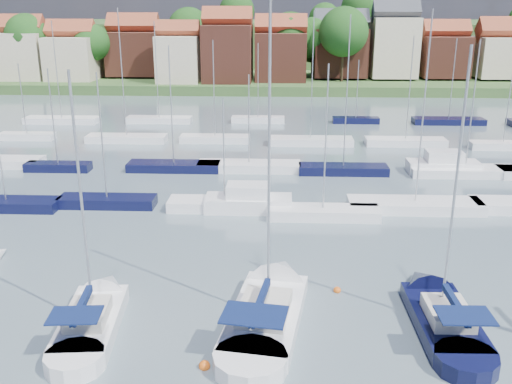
{
  "coord_description": "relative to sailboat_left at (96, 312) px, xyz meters",
  "views": [
    {
      "loc": [
        -2.74,
        -23.62,
        15.8
      ],
      "look_at": [
        -4.43,
        14.0,
        3.55
      ],
      "focal_mm": 40.0,
      "sensor_mm": 36.0,
      "label": 1
    }
  ],
  "objects": [
    {
      "name": "ground",
      "position": [
        12.43,
        37.25,
        -0.36
      ],
      "size": [
        260.0,
        260.0,
        0.0
      ],
      "primitive_type": "plane",
      "color": "#4D5F69",
      "rests_on": "ground"
    },
    {
      "name": "buoy_e",
      "position": [
        13.08,
        3.57,
        -0.36
      ],
      "size": [
        0.44,
        0.44,
        0.44
      ],
      "primitive_type": "sphere",
      "color": "#D85914",
      "rests_on": "ground"
    },
    {
      "name": "buoy_c",
      "position": [
        6.32,
        -4.1,
        -0.36
      ],
      "size": [
        0.54,
        0.54,
        0.54
      ],
      "primitive_type": "sphere",
      "color": "#D85914",
      "rests_on": "ground"
    },
    {
      "name": "marina_field",
      "position": [
        14.34,
        32.4,
        0.07
      ],
      "size": [
        79.62,
        41.41,
        15.93
      ],
      "color": "white",
      "rests_on": "ground"
    },
    {
      "name": "sailboat_left",
      "position": [
        0.0,
        0.0,
        0.0
      ],
      "size": [
        3.75,
        10.66,
        14.25
      ],
      "rotation": [
        0.0,
        0.0,
        1.67
      ],
      "color": "white",
      "rests_on": "ground"
    },
    {
      "name": "sailboat_centre",
      "position": [
        9.3,
        1.73,
        -0.01
      ],
      "size": [
        5.35,
        13.54,
        17.82
      ],
      "rotation": [
        0.0,
        0.0,
        1.43
      ],
      "color": "white",
      "rests_on": "ground"
    },
    {
      "name": "sailboat_navy",
      "position": [
        18.15,
        1.12,
        -0.0
      ],
      "size": [
        3.14,
        11.17,
        15.42
      ],
      "rotation": [
        0.0,
        0.0,
        1.59
      ],
      "color": "black",
      "rests_on": "ground"
    },
    {
      "name": "far_shore_town",
      "position": [
        14.66,
        129.92,
        4.25
      ],
      "size": [
        212.46,
        90.0,
        22.27
      ],
      "color": "#3F5A2D",
      "rests_on": "ground"
    }
  ]
}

